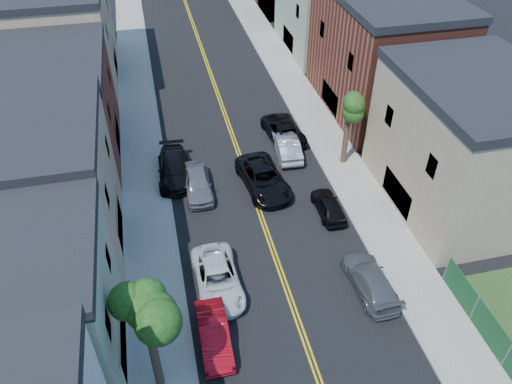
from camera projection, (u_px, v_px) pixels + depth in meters
sidewalk_left at (138, 122)px, 44.80m from camera, size 3.20×100.00×0.15m
sidewalk_right at (305, 102)px, 47.53m from camera, size 3.20×100.00×0.15m
curb_left at (157, 119)px, 45.10m from camera, size 0.30×100.00×0.15m
curb_right at (288, 104)px, 47.23m from camera, size 0.30×100.00×0.15m
bldg_left_palegrn at (14, 324)px, 23.01m from camera, size 9.00×8.00×8.50m
bldg_left_tan_near at (34, 198)px, 29.63m from camera, size 9.00×10.00×9.00m
bldg_left_brick at (52, 114)px, 38.24m from camera, size 9.00×12.00×8.00m
bldg_left_tan_far at (62, 35)px, 48.31m from camera, size 9.00×16.00×9.50m
bldg_right_tan at (466, 148)px, 33.73m from camera, size 9.00×12.00×9.00m
bldg_right_brick at (382, 56)px, 43.96m from camera, size 9.00×14.00×10.00m
bldg_right_palegrn at (328, 10)px, 54.98m from camera, size 9.00×12.00×8.50m
tree_left_mid at (143, 302)px, 21.09m from camera, size 5.20×5.20×9.29m
tree_right_far at (351, 99)px, 36.40m from camera, size 4.40×4.40×8.03m
red_sedan at (214, 334)px, 26.68m from camera, size 1.61×4.52×1.48m
white_pickup at (218, 279)px, 29.64m from camera, size 2.70×5.65×1.56m
grey_car_left at (198, 183)px, 36.64m from camera, size 2.07×4.95×1.67m
black_car_left at (173, 169)px, 38.08m from camera, size 2.65×5.77×1.64m
grey_car_right at (370, 280)px, 29.58m from camera, size 2.23×5.22×1.50m
black_car_right at (329, 206)px, 34.92m from camera, size 1.65×4.07×1.38m
silver_car_right at (286, 145)px, 40.54m from camera, size 2.05×5.14×1.66m
dark_car_right_far at (283, 129)px, 42.50m from camera, size 3.08×5.99×1.62m
black_suv_lane at (263, 178)px, 37.06m from camera, size 3.55×6.48×1.72m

